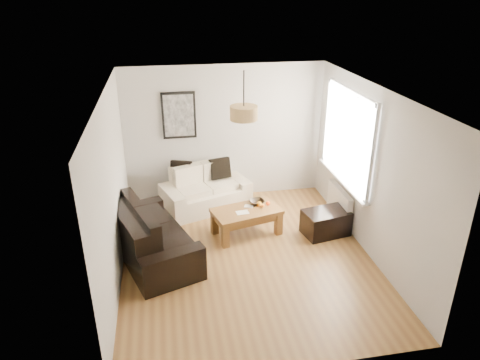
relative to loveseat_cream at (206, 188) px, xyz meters
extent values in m
plane|color=brown|center=(0.45, -1.78, -0.39)|extent=(4.50, 4.50, 0.00)
cube|color=white|center=(2.27, -0.98, -0.01)|extent=(0.10, 0.90, 0.52)
cylinder|color=tan|center=(0.45, -1.48, 1.84)|extent=(0.40, 0.40, 0.20)
cube|color=black|center=(1.90, -1.34, -0.18)|extent=(0.82, 0.61, 0.43)
cube|color=black|center=(-0.43, 0.19, 0.30)|extent=(0.41, 0.25, 0.39)
cube|color=black|center=(0.31, 0.19, 0.31)|extent=(0.41, 0.22, 0.39)
imported|color=black|center=(0.79, -0.90, 0.10)|extent=(0.30, 0.30, 0.06)
sphere|color=orange|center=(0.86, -1.07, 0.11)|extent=(0.07, 0.07, 0.06)
sphere|color=#F45114|center=(0.96, -1.01, 0.11)|extent=(0.09, 0.09, 0.07)
sphere|color=orange|center=(0.81, -1.00, 0.11)|extent=(0.09, 0.09, 0.09)
cube|color=silver|center=(0.49, -1.19, 0.07)|extent=(0.22, 0.16, 0.01)
camera|label=1|loc=(-0.68, -7.47, 3.53)|focal=32.90mm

